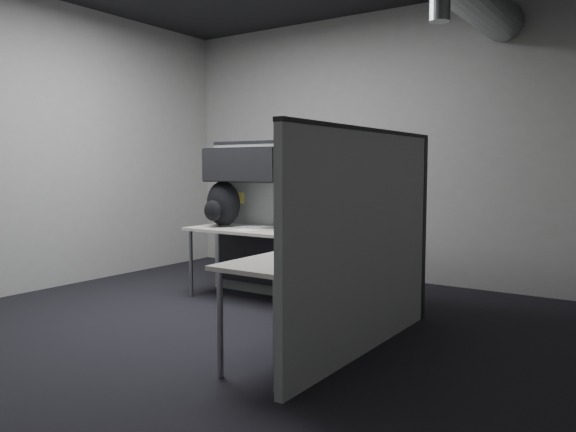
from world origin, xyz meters
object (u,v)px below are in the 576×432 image
Objects in this scene: monitor at (363,211)px; keyboard at (304,237)px; phone at (302,250)px; backpack at (222,204)px; desk at (294,250)px.

keyboard is (-0.40, -0.31, -0.23)m from monitor.
phone is (0.06, -1.06, -0.21)m from monitor.
backpack reaches higher than keyboard.
desk is 4.47× the size of keyboard.
backpack is (-1.30, 0.44, 0.21)m from keyboard.
monitor is (0.58, 0.21, 0.36)m from desk.
backpack is at bearing -168.01° from monitor.
keyboard is at bearing -31.04° from desk.
backpack is (-1.12, 0.33, 0.35)m from desk.
keyboard is 0.88m from phone.
desk is 0.24m from keyboard.
phone is at bearing -53.23° from desk.
phone is at bearing -77.22° from keyboard.
monitor reaches higher than phone.
desk is 0.71m from monitor.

